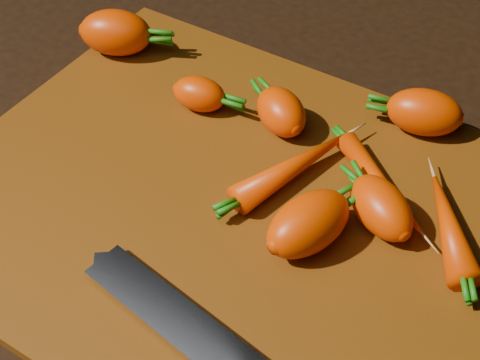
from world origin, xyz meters
The scene contains 12 objects.
ground centered at (0.00, 0.00, -0.01)m, with size 2.00×2.00×0.01m, color black.
cutting_board centered at (0.00, 0.00, 0.01)m, with size 0.50×0.40×0.01m, color #80400B.
carrot_0 centered at (-0.22, 0.12, 0.04)m, with size 0.08×0.05×0.05m, color #E93B00.
carrot_1 centered at (-0.01, 0.10, 0.03)m, with size 0.06×0.04×0.04m, color #E93B00.
carrot_2 centered at (0.07, -0.01, 0.03)m, with size 0.08×0.05×0.05m, color #E93B00.
carrot_3 centered at (0.10, 0.17, 0.03)m, with size 0.07×0.04×0.04m, color #E93B00.
carrot_4 centered at (-0.09, 0.09, 0.03)m, with size 0.05×0.03×0.03m, color #E93B00.
carrot_5 centered at (0.11, 0.04, 0.03)m, with size 0.07×0.04×0.04m, color #E93B00.
carrot_6 centered at (0.03, 0.05, 0.03)m, with size 0.13×0.03×0.03m, color #E93B00.
carrot_7 centered at (0.10, 0.08, 0.02)m, with size 0.12×0.02×0.02m, color #E93B00.
carrot_8 centered at (0.17, 0.06, 0.03)m, with size 0.11×0.03×0.03m, color #E93B00.
knife centered at (0.06, -0.13, 0.02)m, with size 0.31×0.07×0.02m.
Camera 1 is at (0.20, -0.32, 0.44)m, focal length 50.00 mm.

